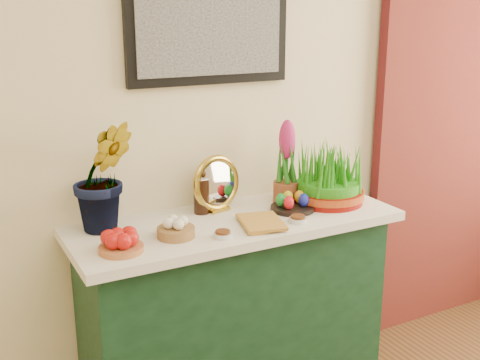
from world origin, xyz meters
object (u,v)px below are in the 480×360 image
Objects in this scene: hyacinth_green at (103,158)px; book at (241,224)px; mirror at (216,184)px; wheatgrass_sabzeh at (329,177)px; sideboard at (235,317)px.

hyacinth_green is 0.61m from book.
mirror is 0.77× the size of wheatgrass_sabzeh.
sideboard is 2.21× the size of hyacinth_green.
book is (-0.00, -0.24, -0.10)m from mirror.
mirror is 0.52m from wheatgrass_sabzeh.
sideboard is 3.96× the size of wheatgrass_sabzeh.
mirror is 0.26m from book.
mirror is at bearing 164.73° from wheatgrass_sabzeh.
wheatgrass_sabzeh is at bearing -0.90° from sideboard.
hyacinth_green reaches higher than book.
book reaches higher than sideboard.
wheatgrass_sabzeh is at bearing -3.19° from hyacinth_green.
hyacinth_green is 0.52m from mirror.
hyacinth_green is at bearing 167.11° from sideboard.
sideboard is at bearing 179.10° from wheatgrass_sabzeh.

